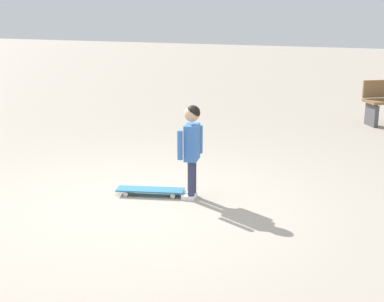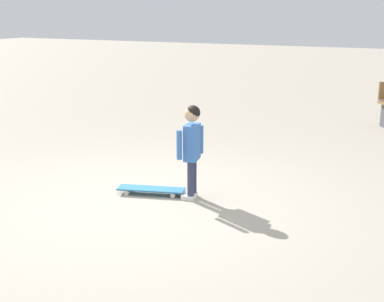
% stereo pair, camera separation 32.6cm
% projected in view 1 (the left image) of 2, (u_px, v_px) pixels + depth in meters
% --- Properties ---
extents(ground_plane, '(50.00, 50.00, 0.00)m').
position_uv_depth(ground_plane, '(152.00, 207.00, 5.73)').
color(ground_plane, '#9E9384').
extents(child_person, '(0.39, 0.21, 1.06)m').
position_uv_depth(child_person, '(192.00, 142.00, 5.84)').
color(child_person, '#2D3351').
rests_on(child_person, ground).
extents(skateboard, '(0.39, 0.79, 0.07)m').
position_uv_depth(skateboard, '(150.00, 190.00, 6.09)').
color(skateboard, teal).
rests_on(skateboard, ground).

